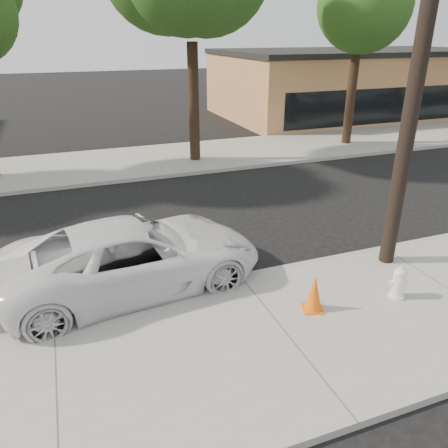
{
  "coord_description": "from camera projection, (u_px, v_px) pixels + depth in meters",
  "views": [
    {
      "loc": [
        -3.38,
        -10.06,
        5.23
      ],
      "look_at": [
        0.0,
        -1.08,
        1.0
      ],
      "focal_mm": 35.0,
      "sensor_mm": 36.0,
      "label": 1
    }
  ],
  "objects": [
    {
      "name": "fire_hydrant",
      "position": [
        398.0,
        283.0,
        9.0
      ],
      "size": [
        0.36,
        0.33,
        0.68
      ],
      "rotation": [
        0.0,
        0.0,
        -0.41
      ],
      "color": "white",
      "rests_on": "near_sidewalk"
    },
    {
      "name": "traffic_cone",
      "position": [
        314.0,
        293.0,
        8.58
      ],
      "size": [
        0.5,
        0.5,
        0.77
      ],
      "rotation": [
        0.0,
        0.0,
        -0.33
      ],
      "color": "orange",
      "rests_on": "near_sidewalk"
    },
    {
      "name": "near_sidewalk",
      "position": [
        285.0,
        335.0,
        8.1
      ],
      "size": [
        90.0,
        4.4,
        0.15
      ],
      "primitive_type": "cube",
      "color": "gray",
      "rests_on": "ground"
    },
    {
      "name": "curb_near",
      "position": [
        240.0,
        278.0,
        9.99
      ],
      "size": [
        90.0,
        0.12,
        0.16
      ],
      "primitive_type": "cube",
      "color": "#9E9B93",
      "rests_on": "ground"
    },
    {
      "name": "ground",
      "position": [
        210.0,
        243.0,
        11.82
      ],
      "size": [
        120.0,
        120.0,
        0.0
      ],
      "primitive_type": "plane",
      "color": "black",
      "rests_on": "ground"
    },
    {
      "name": "far_sidewalk",
      "position": [
        147.0,
        161.0,
        19.07
      ],
      "size": [
        90.0,
        5.0,
        0.15
      ],
      "primitive_type": "cube",
      "color": "gray",
      "rests_on": "ground"
    },
    {
      "name": "building_main",
      "position": [
        355.0,
        84.0,
        29.87
      ],
      "size": [
        18.0,
        10.0,
        4.0
      ],
      "primitive_type": "cube",
      "color": "#B5764B",
      "rests_on": "ground"
    },
    {
      "name": "tree_d",
      "position": [
        367.0,
        4.0,
        19.35
      ],
      "size": [
        4.5,
        4.35,
        8.75
      ],
      "color": "black",
      "rests_on": "far_sidewalk"
    },
    {
      "name": "police_cruiser",
      "position": [
        134.0,
        256.0,
        9.46
      ],
      "size": [
        5.83,
        3.14,
        1.55
      ],
      "primitive_type": "imported",
      "rotation": [
        0.0,
        0.0,
        1.67
      ],
      "color": "white",
      "rests_on": "ground"
    },
    {
      "name": "utility_pole",
      "position": [
        420.0,
        61.0,
        8.77
      ],
      "size": [
        1.4,
        0.34,
        9.0
      ],
      "color": "black",
      "rests_on": "near_sidewalk"
    }
  ]
}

